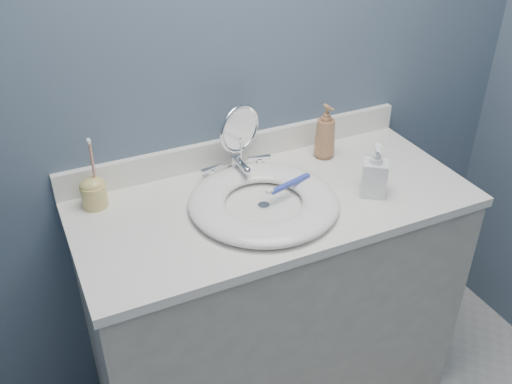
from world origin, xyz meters
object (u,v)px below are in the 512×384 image
makeup_mirror (240,137)px  soap_bottle_amber (325,131)px  toothbrush_holder (93,191)px  soap_bottle_clear (375,170)px

makeup_mirror → soap_bottle_amber: makeup_mirror is taller
soap_bottle_amber → toothbrush_holder: bearing=175.1°
soap_bottle_amber → toothbrush_holder: size_ratio=0.85×
soap_bottle_amber → soap_bottle_clear: 0.27m
soap_bottle_amber → soap_bottle_clear: soap_bottle_amber is taller
soap_bottle_amber → soap_bottle_clear: size_ratio=1.13×
makeup_mirror → soap_bottle_amber: (0.31, -0.02, -0.04)m
soap_bottle_amber → soap_bottle_clear: (0.02, -0.27, -0.01)m
toothbrush_holder → soap_bottle_amber: bearing=-1.8°
soap_bottle_clear → soap_bottle_amber: bearing=127.6°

